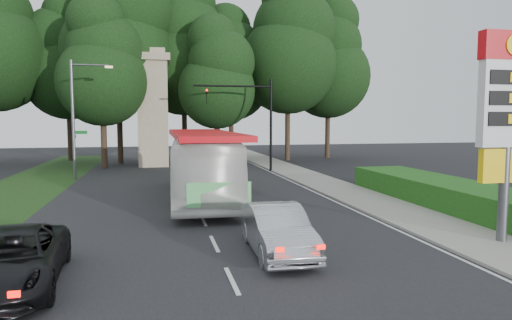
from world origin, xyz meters
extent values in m
plane|color=black|center=(0.00, 0.00, 0.00)|extent=(120.00, 120.00, 0.00)
cube|color=black|center=(0.00, 12.00, 0.01)|extent=(14.00, 80.00, 0.02)
cube|color=gray|center=(8.50, 12.00, 0.06)|extent=(3.00, 80.00, 0.12)
cube|color=#193814|center=(-9.50, 18.00, 0.01)|extent=(5.00, 50.00, 0.02)
cube|color=#174E14|center=(11.50, 8.00, 0.60)|extent=(3.00, 14.00, 1.20)
cylinder|color=#59595E|center=(9.20, 2.00, 1.60)|extent=(0.32, 0.32, 3.20)
cube|color=yellow|center=(9.20, 2.00, 2.60)|extent=(1.80, 0.25, 1.10)
cube|color=silver|center=(9.20, 2.00, 4.60)|extent=(2.00, 0.35, 2.80)
cube|color=red|center=(9.20, 2.00, 6.40)|extent=(2.10, 0.40, 0.90)
cube|color=black|center=(9.20, 1.81, 4.10)|extent=(1.70, 0.04, 0.45)
cylinder|color=black|center=(7.00, 24.00, 3.60)|extent=(0.20, 0.20, 7.20)
cylinder|color=black|center=(4.00, 24.00, 6.60)|extent=(6.00, 0.14, 0.14)
imported|color=black|center=(2.00, 24.00, 6.35)|extent=(0.18, 0.22, 1.10)
sphere|color=#FF0C05|center=(2.00, 23.85, 6.25)|extent=(0.18, 0.18, 0.18)
cylinder|color=#59595E|center=(-7.20, 22.00, 4.00)|extent=(0.20, 0.20, 8.00)
cylinder|color=#59595E|center=(-6.00, 22.00, 7.70)|extent=(2.40, 0.12, 0.12)
cube|color=#FFE599|center=(-4.80, 22.00, 7.60)|extent=(0.50, 0.22, 0.14)
cube|color=#0C591E|center=(-6.75, 22.00, 3.20)|extent=(0.85, 0.04, 0.22)
cube|color=#0C591E|center=(-7.20, 22.45, 2.90)|extent=(0.04, 0.85, 0.22)
cube|color=gray|center=(-2.00, 30.00, 4.50)|extent=(2.50, 2.50, 9.00)
cube|color=gray|center=(-2.00, 30.00, 9.30)|extent=(3.00, 3.00, 0.60)
cube|color=gray|center=(-2.00, 30.00, 9.80)|extent=(2.20, 2.20, 0.50)
cylinder|color=#2D2116|center=(-10.00, 37.00, 2.70)|extent=(0.50, 0.50, 5.40)
sphere|color=black|center=(-10.00, 37.00, 8.25)|extent=(8.40, 8.40, 8.40)
sphere|color=black|center=(-10.00, 37.00, 11.25)|extent=(7.20, 7.20, 7.20)
sphere|color=black|center=(-10.00, 37.00, 13.80)|extent=(5.40, 5.40, 5.40)
cylinder|color=#2D2116|center=(-5.00, 33.00, 3.24)|extent=(0.50, 0.50, 6.48)
sphere|color=black|center=(-5.00, 33.00, 9.90)|extent=(10.08, 10.08, 10.08)
sphere|color=black|center=(-5.00, 33.00, 13.50)|extent=(8.64, 8.64, 8.64)
cylinder|color=#2D2116|center=(1.00, 35.00, 2.97)|extent=(0.50, 0.50, 5.94)
sphere|color=black|center=(1.00, 35.00, 9.08)|extent=(9.24, 9.24, 9.24)
sphere|color=black|center=(1.00, 35.00, 12.38)|extent=(7.92, 7.92, 7.92)
sphere|color=black|center=(1.00, 35.00, 15.18)|extent=(5.94, 5.94, 5.94)
cylinder|color=#2D2116|center=(6.00, 37.00, 2.61)|extent=(0.50, 0.50, 5.22)
sphere|color=black|center=(6.00, 37.00, 7.97)|extent=(8.12, 8.12, 8.12)
sphere|color=black|center=(6.00, 37.00, 10.88)|extent=(6.96, 6.96, 6.96)
sphere|color=black|center=(6.00, 37.00, 13.34)|extent=(5.22, 5.22, 5.22)
cylinder|color=#2D2116|center=(11.00, 33.00, 3.06)|extent=(0.50, 0.50, 6.12)
sphere|color=black|center=(11.00, 33.00, 9.35)|extent=(9.52, 9.52, 9.52)
sphere|color=black|center=(11.00, 33.00, 12.75)|extent=(8.16, 8.16, 8.16)
cylinder|color=#2D2116|center=(16.00, 35.00, 2.79)|extent=(0.50, 0.50, 5.58)
sphere|color=black|center=(16.00, 35.00, 8.53)|extent=(8.68, 8.68, 8.68)
sphere|color=black|center=(16.00, 35.00, 11.62)|extent=(7.44, 7.44, 7.44)
sphere|color=black|center=(16.00, 35.00, 14.26)|extent=(5.58, 5.58, 5.58)
cylinder|color=#2D2116|center=(-6.00, 29.00, 2.34)|extent=(0.50, 0.50, 4.68)
sphere|color=black|center=(-6.00, 29.00, 7.15)|extent=(7.28, 7.28, 7.28)
sphere|color=black|center=(-6.00, 29.00, 9.75)|extent=(6.24, 6.24, 6.24)
sphere|color=black|center=(-6.00, 29.00, 11.96)|extent=(4.68, 4.68, 4.68)
cylinder|color=#2D2116|center=(3.50, 29.50, 2.16)|extent=(0.50, 0.50, 4.32)
sphere|color=black|center=(3.50, 29.50, 6.60)|extent=(6.72, 6.72, 6.72)
sphere|color=black|center=(3.50, 29.50, 9.00)|extent=(5.76, 5.76, 5.76)
sphere|color=black|center=(3.50, 29.50, 11.04)|extent=(4.32, 4.32, 4.32)
imported|color=silver|center=(0.50, 12.50, 1.73)|extent=(3.62, 12.55, 3.45)
imported|color=#B7B9C0|center=(1.74, 2.55, 0.74)|extent=(1.67, 4.53, 1.48)
imported|color=black|center=(-5.32, 1.20, 0.71)|extent=(2.69, 5.24, 1.41)
camera|label=1|loc=(-1.82, -10.57, 4.09)|focal=32.00mm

